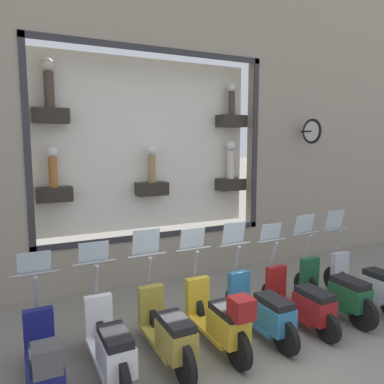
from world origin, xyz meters
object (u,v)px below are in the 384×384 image
Objects in this scene: scooter_teal_3 at (262,310)px; scooter_white_6 at (110,345)px; scooter_green_1 at (336,291)px; scooter_olive_5 at (167,331)px; scooter_red_2 at (301,302)px; scooter_yellow_4 at (220,318)px; scooter_silver_0 at (371,283)px; scooter_navy_7 at (44,363)px.

scooter_teal_3 is 2.33m from scooter_white_6.
scooter_green_1 is 1.00× the size of scooter_white_6.
scooter_red_2 is at bearing -90.29° from scooter_olive_5.
scooter_yellow_4 is at bearing 91.45° from scooter_green_1.
scooter_olive_5 is (0.06, 3.88, -0.03)m from scooter_silver_0.
scooter_silver_0 is 1.01× the size of scooter_red_2.
scooter_olive_5 reaches higher than scooter_red_2.
scooter_navy_7 is at bearing 90.36° from scooter_yellow_4.
scooter_red_2 is 0.99× the size of scooter_yellow_4.
scooter_yellow_4 is (0.00, 3.10, 0.00)m from scooter_silver_0.
scooter_navy_7 is at bearing 90.15° from scooter_silver_0.
scooter_teal_3 reaches higher than scooter_green_1.
scooter_olive_5 is at bearing 89.82° from scooter_teal_3.
scooter_white_6 is 0.78m from scooter_navy_7.
scooter_green_1 is 3.88m from scooter_white_6.
scooter_teal_3 reaches higher than scooter_white_6.
scooter_silver_0 is at bearing -91.82° from scooter_red_2.
scooter_green_1 is 2.33m from scooter_yellow_4.
scooter_silver_0 is 1.55m from scooter_red_2.
scooter_red_2 is at bearing -88.19° from scooter_yellow_4.
scooter_olive_5 is at bearing 85.51° from scooter_yellow_4.
scooter_yellow_4 is at bearing -92.13° from scooter_white_6.
scooter_green_1 reaches higher than scooter_navy_7.
scooter_yellow_4 is at bearing 91.81° from scooter_red_2.
scooter_silver_0 reaches higher than scooter_green_1.
scooter_navy_7 is (-0.07, 4.65, 0.01)m from scooter_green_1.
scooter_yellow_4 is 2.33m from scooter_navy_7.
scooter_white_6 is (0.01, 3.10, 0.03)m from scooter_red_2.
scooter_navy_7 is (-0.06, 3.88, 0.05)m from scooter_red_2.
scooter_silver_0 is at bearing -91.39° from scooter_teal_3.
scooter_teal_3 is at bearing -90.04° from scooter_white_6.
scooter_navy_7 is (-0.07, 3.10, 0.03)m from scooter_teal_3.
scooter_green_1 is 0.78m from scooter_red_2.
scooter_green_1 is at bearing -90.03° from scooter_olive_5.
scooter_teal_3 is at bearing 88.61° from scooter_silver_0.
scooter_teal_3 reaches higher than scooter_yellow_4.
scooter_olive_5 is (0.00, 1.55, 0.02)m from scooter_teal_3.
scooter_teal_3 is 3.10m from scooter_navy_7.
scooter_green_1 is at bearing -89.98° from scooter_white_6.
scooter_yellow_4 is 1.00× the size of scooter_olive_5.
scooter_olive_5 is (0.01, 2.33, 0.04)m from scooter_red_2.
scooter_teal_3 is 1.00× the size of scooter_navy_7.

